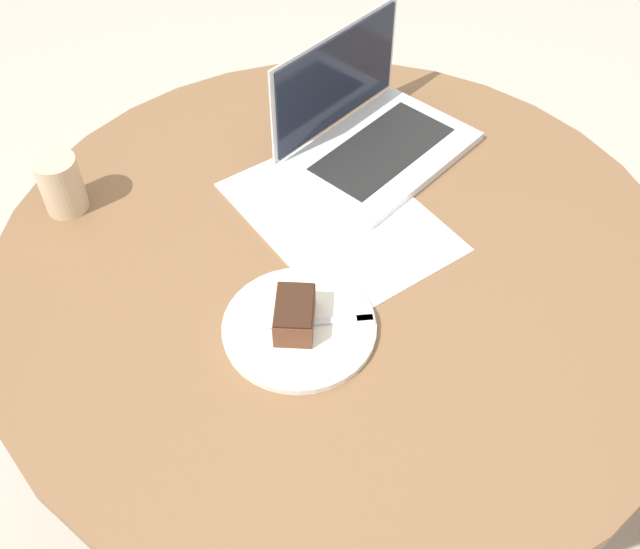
# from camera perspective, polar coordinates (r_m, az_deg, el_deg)

# --- Properties ---
(ground_plane) EXTENTS (12.00, 12.00, 0.00)m
(ground_plane) POSITION_cam_1_polar(r_m,az_deg,el_deg) (1.91, 1.01, -14.26)
(ground_plane) COLOR #B7AD9E
(dining_table) EXTENTS (1.20, 1.20, 0.76)m
(dining_table) POSITION_cam_1_polar(r_m,az_deg,el_deg) (1.38, 1.35, -2.14)
(dining_table) COLOR brown
(dining_table) RESTS_ON ground_plane
(paper_document) EXTENTS (0.49, 0.42, 0.00)m
(paper_document) POSITION_cam_1_polar(r_m,az_deg,el_deg) (1.35, 1.44, 4.48)
(paper_document) COLOR white
(paper_document) RESTS_ON dining_table
(plate) EXTENTS (0.24, 0.24, 0.01)m
(plate) POSITION_cam_1_polar(r_m,az_deg,el_deg) (1.18, -1.59, -4.05)
(plate) COLOR silver
(plate) RESTS_ON dining_table
(cake_slice) EXTENTS (0.11, 0.08, 0.05)m
(cake_slice) POSITION_cam_1_polar(r_m,az_deg,el_deg) (1.15, -1.95, -3.06)
(cake_slice) COLOR brown
(cake_slice) RESTS_ON plate
(fork) EXTENTS (0.04, 0.17, 0.00)m
(fork) POSITION_cam_1_polar(r_m,az_deg,el_deg) (1.17, 0.88, -3.56)
(fork) COLOR silver
(fork) RESTS_ON plate
(coffee_glass) EXTENTS (0.08, 0.08, 0.11)m
(coffee_glass) POSITION_cam_1_polar(r_m,az_deg,el_deg) (1.41, -19.13, 6.51)
(coffee_glass) COLOR #C6AD89
(coffee_glass) RESTS_ON dining_table
(laptop) EXTENTS (0.40, 0.43, 0.22)m
(laptop) POSITION_cam_1_polar(r_m,az_deg,el_deg) (1.47, 3.88, 10.62)
(laptop) COLOR silver
(laptop) RESTS_ON dining_table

